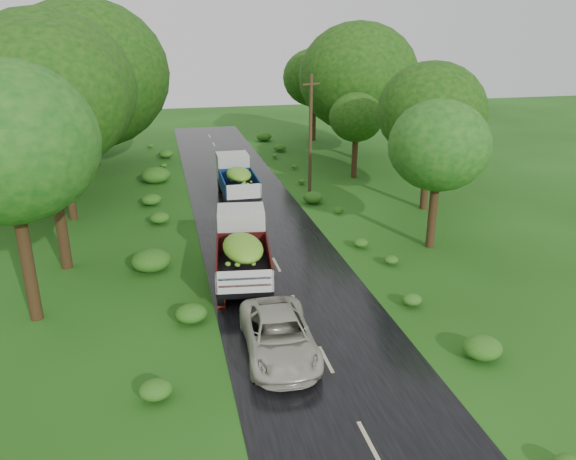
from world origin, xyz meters
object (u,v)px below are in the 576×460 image
object	(u,v)px
truck_near	(242,246)
car	(279,336)
truck_far	(236,176)
utility_pole	(310,137)

from	to	relation	value
truck_near	car	xyz separation A→B (m)	(0.26, -6.31, -0.76)
truck_near	car	bearing A→B (deg)	-80.48
truck_near	truck_far	xyz separation A→B (m)	(1.43, 11.97, -0.07)
truck_far	car	bearing A→B (deg)	-93.19
car	truck_near	bearing A→B (deg)	95.08
truck_far	car	world-z (taller)	truck_far
car	utility_pole	size ratio (longest dim) A/B	0.64
truck_far	truck_near	bearing A→B (deg)	-96.33
truck_near	car	distance (m)	6.36
truck_near	truck_far	distance (m)	12.05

